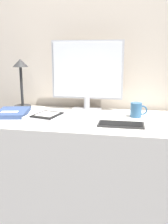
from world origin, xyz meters
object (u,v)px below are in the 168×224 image
Objects in this scene: keyboard at (121,124)px; desk_lamp at (21,77)px; notebook at (13,113)px; monitor at (87,73)px; ereader at (47,115)px; coffee_mug at (136,110)px; laptop at (51,117)px.

desk_lamp is (-0.75, 0.34, 0.22)m from keyboard.
keyboard is 0.85× the size of notebook.
monitor is at bearing 2.21° from desk_lamp.
ereader is 0.66× the size of notebook.
desk_lamp reaches higher than ereader.
desk_lamp is 0.30m from notebook.
keyboard is 0.74m from notebook.
keyboard is at bearing -10.01° from notebook.
desk_lamp is 0.87m from coffee_mug.
notebook is at bearing -154.35° from monitor.
monitor reaches higher than desk_lamp.
laptop is 1.02× the size of notebook.
ereader is 0.44m from desk_lamp.
keyboard is 0.85m from desk_lamp.
desk_lamp is 3.37× the size of coffee_mug.
laptop is 0.03m from ereader.
monitor is 4.71× the size of coffee_mug.
keyboard is 0.24m from coffee_mug.
monitor is 0.42m from laptop.
monitor is 0.43m from ereader.
desk_lamp is at bearing 171.78° from coffee_mug.
laptop is 0.45m from desk_lamp.
coffee_mug reaches higher than laptop.
monitor reaches higher than ereader.
desk_lamp is (-0.30, 0.25, 0.22)m from laptop.
keyboard is 2.43× the size of coffee_mug.
ereader is at bearing 171.33° from keyboard.
ereader reaches higher than laptop.
desk_lamp is (-0.29, 0.27, 0.21)m from ereader.
coffee_mug is (0.35, -0.14, -0.22)m from monitor.
coffee_mug reaches higher than keyboard.
monitor is 0.58m from notebook.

